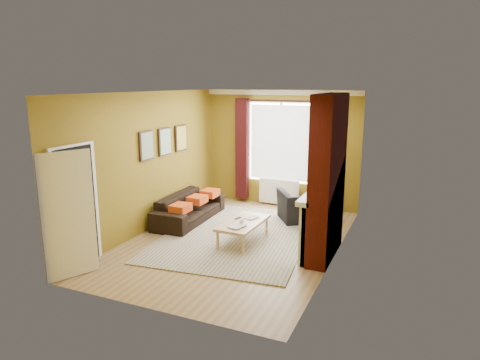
% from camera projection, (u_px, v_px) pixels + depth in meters
% --- Properties ---
extents(ground, '(5.50, 5.50, 0.00)m').
position_uv_depth(ground, '(235.00, 241.00, 8.20)').
color(ground, olive).
rests_on(ground, ground).
extents(room_walls, '(3.82, 5.54, 2.83)m').
position_uv_depth(room_walls, '(272.00, 171.00, 7.90)').
color(room_walls, olive).
rests_on(room_walls, ground).
extents(striped_rug, '(3.11, 4.05, 0.02)m').
position_uv_depth(striped_rug, '(237.00, 235.00, 8.50)').
color(striped_rug, teal).
rests_on(striped_rug, ground).
extents(sofa, '(0.86, 2.07, 0.60)m').
position_uv_depth(sofa, '(189.00, 208.00, 9.34)').
color(sofa, black).
rests_on(sofa, ground).
extents(armchair, '(1.37, 1.34, 0.68)m').
position_uv_depth(armchair, '(304.00, 206.00, 9.32)').
color(armchair, black).
rests_on(armchair, ground).
extents(coffee_table, '(0.66, 1.27, 0.42)m').
position_uv_depth(coffee_table, '(243.00, 224.00, 8.05)').
color(coffee_table, '#D8AD7C').
rests_on(coffee_table, ground).
extents(wicker_stool, '(0.33, 0.33, 0.40)m').
position_uv_depth(wicker_stool, '(288.00, 208.00, 9.65)').
color(wicker_stool, olive).
rests_on(wicker_stool, ground).
extents(floor_lamp, '(0.31, 0.31, 1.67)m').
position_uv_depth(floor_lamp, '(335.00, 160.00, 9.24)').
color(floor_lamp, black).
rests_on(floor_lamp, ground).
extents(book_a, '(0.30, 0.35, 0.03)m').
position_uv_depth(book_a, '(232.00, 225.00, 7.79)').
color(book_a, '#999999').
rests_on(book_a, coffee_table).
extents(book_b, '(0.27, 0.32, 0.02)m').
position_uv_depth(book_b, '(248.00, 217.00, 8.30)').
color(book_b, '#999999').
rests_on(book_b, coffee_table).
extents(mug, '(0.09, 0.09, 0.08)m').
position_uv_depth(mug, '(242.00, 223.00, 7.84)').
color(mug, '#999999').
rests_on(mug, coffee_table).
extents(tv_remote, '(0.08, 0.16, 0.02)m').
position_uv_depth(tv_remote, '(238.00, 218.00, 8.21)').
color(tv_remote, '#27272A').
rests_on(tv_remote, coffee_table).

